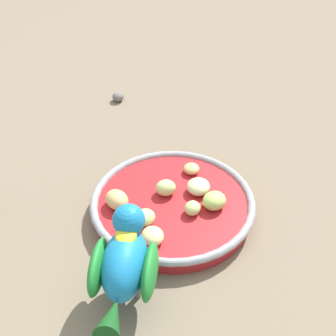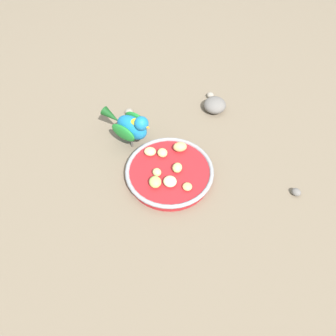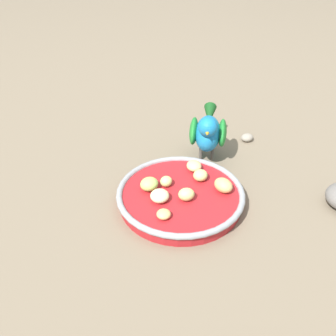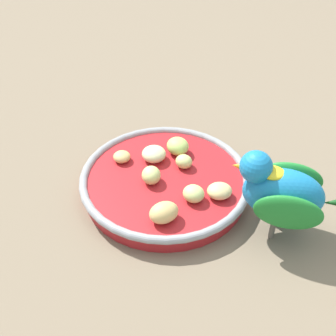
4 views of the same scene
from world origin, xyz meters
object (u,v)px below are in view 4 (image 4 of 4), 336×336
Objects in this scene: apple_piece_6 at (184,162)px; apple_piece_5 at (164,213)px; apple_piece_3 at (194,194)px; apple_piece_4 at (220,191)px; apple_piece_1 at (151,175)px; apple_piece_7 at (178,146)px; feeding_bowl at (165,182)px; apple_piece_0 at (122,157)px; parrot at (286,192)px; apple_piece_2 at (154,154)px.

apple_piece_5 is at bearing -128.45° from apple_piece_6.
apple_piece_3 reaches higher than apple_piece_4.
apple_piece_5 is 1.57× the size of apple_piece_6.
apple_piece_7 is (0.06, 0.04, 0.00)m from apple_piece_1.
apple_piece_5 is (-0.05, -0.02, 0.00)m from apple_piece_3.
apple_piece_7 reaches higher than feeding_bowl.
apple_piece_5 reaches higher than apple_piece_0.
apple_piece_6 is 0.16m from parrot.
apple_piece_7 is (0.04, 0.04, 0.02)m from feeding_bowl.
apple_piece_5 is 0.11m from apple_piece_6.
feeding_bowl is at bearing 65.56° from apple_piece_5.
apple_piece_4 is (0.09, -0.12, 0.00)m from apple_piece_0.
feeding_bowl is 9.50× the size of apple_piece_0.
apple_piece_3 is (0.02, -0.05, 0.02)m from feeding_bowl.
parrot is (0.14, -0.19, 0.04)m from apple_piece_0.
apple_piece_4 is at bearing -41.21° from apple_piece_1.
feeding_bowl is 6.22× the size of apple_piece_5.
apple_piece_3 is at bearing 167.36° from apple_piece_4.
apple_piece_6 is (0.08, -0.05, 0.00)m from apple_piece_0.
apple_piece_0 is 0.05m from apple_piece_2.
apple_piece_1 is at bearing -143.45° from apple_piece_7.
parrot is (0.06, -0.17, 0.03)m from apple_piece_7.
apple_piece_1 is at bearing 178.76° from feeding_bowl.
apple_piece_1 is at bearing -9.04° from parrot.
apple_piece_5 reaches higher than feeding_bowl.
apple_piece_3 is (0.02, -0.10, 0.00)m from apple_piece_2.
parrot is at bearing -46.37° from apple_piece_1.
apple_piece_0 is 0.06m from apple_piece_1.
apple_piece_7 is (0.01, 0.03, 0.00)m from apple_piece_6.
apple_piece_5 is 1.11× the size of apple_piece_7.
apple_piece_4 is 0.87× the size of apple_piece_5.
apple_piece_0 is at bearing 159.54° from apple_piece_2.
apple_piece_2 is 0.10m from apple_piece_3.
feeding_bowl is at bearing -1.24° from apple_piece_1.
apple_piece_0 is 0.72× the size of apple_piece_7.
apple_piece_1 is 0.85× the size of apple_piece_2.
apple_piece_5 is at bearing -114.44° from feeding_bowl.
apple_piece_2 is 1.43× the size of apple_piece_6.
apple_piece_7 is at bearing -10.42° from apple_piece_0.
apple_piece_2 reaches higher than apple_piece_0.
parrot is at bearing -52.38° from apple_piece_0.
apple_piece_3 is at bearing 19.75° from apple_piece_5.
apple_piece_4 is (0.07, -0.06, -0.00)m from apple_piece_1.
apple_piece_1 is at bearing -69.54° from apple_piece_0.
apple_piece_1 is at bearing 124.20° from apple_piece_3.
apple_piece_1 is at bearing -168.47° from apple_piece_6.
apple_piece_5 is at bearing 14.78° from parrot.
apple_piece_5 is (-0.03, -0.11, 0.00)m from apple_piece_2.
parrot reaches higher than apple_piece_0.
apple_piece_2 is (0.00, 0.04, 0.02)m from feeding_bowl.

